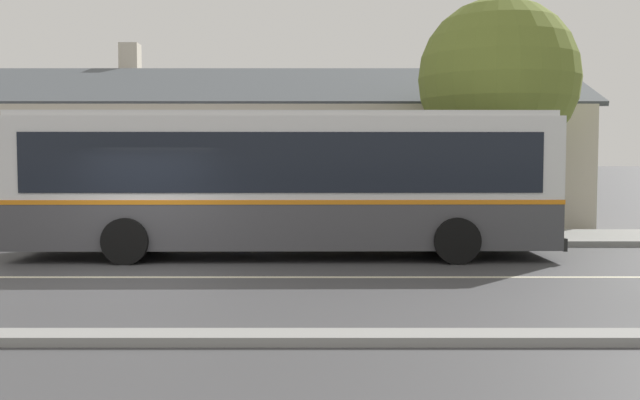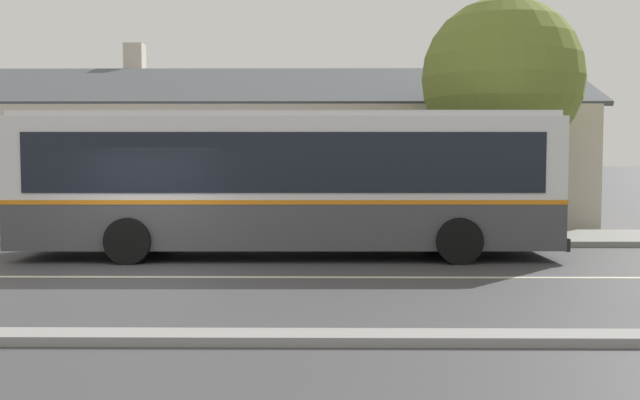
{
  "view_description": "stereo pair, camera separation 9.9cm",
  "coord_description": "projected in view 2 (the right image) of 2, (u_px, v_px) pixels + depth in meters",
  "views": [
    {
      "loc": [
        3.67,
        -13.46,
        2.31
      ],
      "look_at": [
        3.6,
        4.16,
        1.22
      ],
      "focal_mm": 40.0,
      "sensor_mm": 36.0,
      "label": 1
    },
    {
      "loc": [
        3.77,
        -13.46,
        2.31
      ],
      "look_at": [
        3.6,
        4.16,
        1.22
      ],
      "focal_mm": 40.0,
      "sensor_mm": 36.0,
      "label": 2
    }
  ],
  "objects": [
    {
      "name": "sidewalk_far",
      "position": [
        190.0,
        237.0,
        19.6
      ],
      "size": [
        60.0,
        3.0,
        0.15
      ],
      "primitive_type": "cube",
      "color": "gray",
      "rests_on": "ground"
    },
    {
      "name": "curb_near",
      "position": [
        24.0,
        337.0,
        8.87
      ],
      "size": [
        60.0,
        0.5,
        0.12
      ],
      "primitive_type": "cube",
      "color": "gray",
      "rests_on": "ground"
    },
    {
      "name": "transit_bus",
      "position": [
        287.0,
        180.0,
        16.37
      ],
      "size": [
        12.23,
        2.86,
        3.29
      ],
      "color": "#47474C",
      "rests_on": "ground"
    },
    {
      "name": "bench_by_building",
      "position": [
        11.0,
        221.0,
        19.26
      ],
      "size": [
        1.66,
        0.51,
        0.94
      ],
      "color": "#4C4C4C",
      "rests_on": "sidewalk_far"
    },
    {
      "name": "ground_plane",
      "position": [
        130.0,
        277.0,
        13.61
      ],
      "size": [
        300.0,
        300.0,
        0.0
      ],
      "primitive_type": "plane",
      "color": "#424244"
    },
    {
      "name": "street_tree_primary",
      "position": [
        500.0,
        83.0,
        20.13
      ],
      "size": [
        4.56,
        4.56,
        6.79
      ],
      "color": "#4C3828",
      "rests_on": "ground"
    },
    {
      "name": "lane_divider_stripe",
      "position": [
        130.0,
        277.0,
        13.61
      ],
      "size": [
        60.0,
        0.16,
        0.01
      ],
      "primitive_type": "cube",
      "color": "beige",
      "rests_on": "ground"
    },
    {
      "name": "community_building",
      "position": [
        282.0,
        162.0,
        26.34
      ],
      "size": [
        21.08,
        8.32,
        6.55
      ],
      "color": "beige",
      "rests_on": "ground"
    },
    {
      "name": "bus_stop_sign",
      "position": [
        547.0,
        182.0,
        18.41
      ],
      "size": [
        0.36,
        0.07,
        2.4
      ],
      "color": "gray",
      "rests_on": "sidewalk_far"
    }
  ]
}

